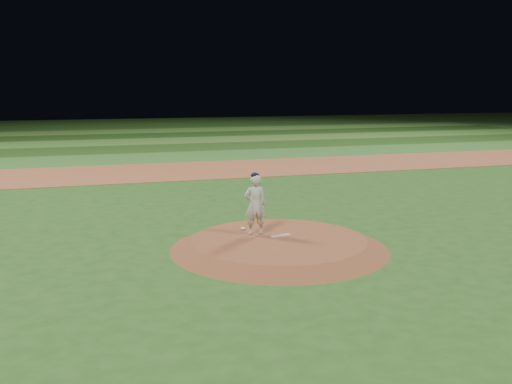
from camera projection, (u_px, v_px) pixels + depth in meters
name	position (u px, v px, depth m)	size (l,w,h in m)	color
ground	(279.00, 248.00, 14.43)	(120.00, 120.00, 0.00)	#28551B
infield_dirt_band	(184.00, 171.00, 27.59)	(70.00, 6.00, 0.02)	#9C5430
outfield_stripe_0	(167.00, 157.00, 32.76)	(70.00, 5.00, 0.02)	#326D27
outfield_stripe_1	(156.00, 148.00, 37.46)	(70.00, 5.00, 0.02)	#214415
outfield_stripe_2	(147.00, 141.00, 42.16)	(70.00, 5.00, 0.02)	#407129
outfield_stripe_3	(141.00, 136.00, 46.86)	(70.00, 5.00, 0.02)	#1C3F14
outfield_stripe_4	(135.00, 131.00, 51.56)	(70.00, 5.00, 0.02)	#41732A
outfield_stripe_5	(130.00, 127.00, 56.26)	(70.00, 5.00, 0.02)	#224D18
pitchers_mound	(279.00, 244.00, 14.41)	(5.50, 5.50, 0.25)	brown
pitching_rubber	(280.00, 236.00, 14.64)	(0.55, 0.14, 0.03)	silver
rosin_bag	(243.00, 228.00, 15.30)	(0.13, 0.13, 0.07)	white
pitcher_on_mound	(255.00, 204.00, 14.68)	(0.59, 0.40, 1.63)	silver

